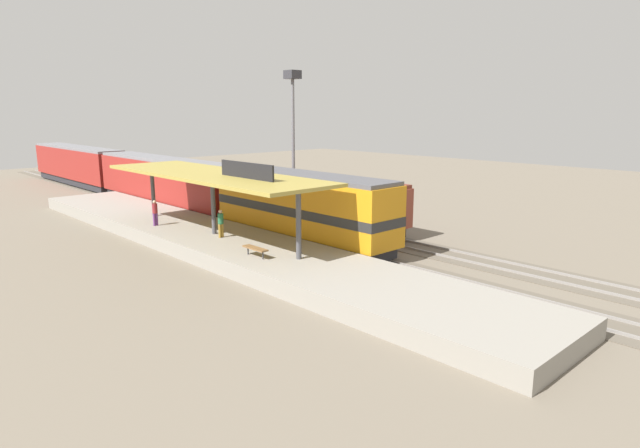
{
  "coord_description": "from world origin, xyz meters",
  "views": [
    {
      "loc": [
        -22.29,
        -28.28,
        8.44
      ],
      "look_at": [
        -1.38,
        -6.2,
        2.0
      ],
      "focal_mm": 30.17,
      "sensor_mm": 36.0,
      "label": 1
    }
  ],
  "objects": [
    {
      "name": "locomotive",
      "position": [
        0.0,
        -3.0,
        2.41
      ],
      "size": [
        2.93,
        14.43,
        4.44
      ],
      "color": "#28282D",
      "rests_on": "track_near"
    },
    {
      "name": "freight_car",
      "position": [
        4.6,
        -1.32,
        1.97
      ],
      "size": [
        2.8,
        12.0,
        3.54
      ],
      "color": "#28282D",
      "rests_on": "track_far"
    },
    {
      "name": "track_far",
      "position": [
        4.6,
        0.0,
        0.03
      ],
      "size": [
        3.2,
        110.0,
        0.16
      ],
      "color": "#5F5649",
      "rests_on": "ground"
    },
    {
      "name": "light_mast",
      "position": [
        7.8,
        6.82,
        8.4
      ],
      "size": [
        1.1,
        1.1,
        11.7
      ],
      "color": "slate",
      "rests_on": "ground"
    },
    {
      "name": "person_walking",
      "position": [
        -4.84,
        -1.14,
        1.85
      ],
      "size": [
        0.34,
        0.34,
        1.71
      ],
      "color": "olive",
      "rests_on": "platform"
    },
    {
      "name": "person_waiting",
      "position": [
        -6.12,
        4.78,
        1.85
      ],
      "size": [
        0.34,
        0.34,
        1.71
      ],
      "color": "#663375",
      "rests_on": "platform"
    },
    {
      "name": "platform",
      "position": [
        -4.6,
        0.0,
        0.45
      ],
      "size": [
        6.0,
        44.0,
        0.9
      ],
      "primitive_type": "cube",
      "color": "gray",
      "rests_on": "ground"
    },
    {
      "name": "platform_bench",
      "position": [
        -6.0,
        -6.13,
        1.34
      ],
      "size": [
        0.44,
        1.7,
        0.5
      ],
      "color": "#333338",
      "rests_on": "platform"
    },
    {
      "name": "station_canopy",
      "position": [
        -4.6,
        -0.09,
        4.53
      ],
      "size": [
        5.2,
        18.0,
        4.7
      ],
      "color": "#47474C",
      "rests_on": "platform"
    },
    {
      "name": "ground_plane",
      "position": [
        2.0,
        0.0,
        0.0
      ],
      "size": [
        120.0,
        120.0,
        0.0
      ],
      "primitive_type": "plane",
      "color": "#706656"
    },
    {
      "name": "passenger_carriage_rear",
      "position": [
        0.0,
        35.8,
        2.31
      ],
      "size": [
        2.9,
        20.0,
        4.24
      ],
      "color": "#28282D",
      "rests_on": "track_near"
    },
    {
      "name": "track_near",
      "position": [
        0.0,
        0.0,
        0.03
      ],
      "size": [
        3.2,
        110.0,
        0.16
      ],
      "color": "#5F5649",
      "rests_on": "ground"
    },
    {
      "name": "passenger_carriage_front",
      "position": [
        0.0,
        15.0,
        2.31
      ],
      "size": [
        2.9,
        20.0,
        4.24
      ],
      "color": "#28282D",
      "rests_on": "track_near"
    }
  ]
}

